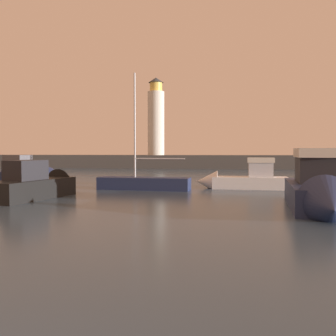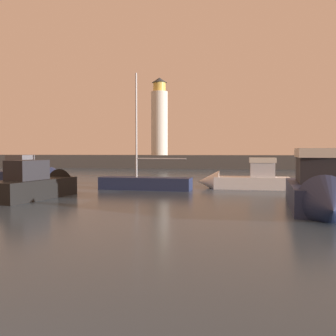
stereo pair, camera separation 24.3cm
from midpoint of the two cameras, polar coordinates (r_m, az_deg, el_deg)
name	(u,v)px [view 2 (the right image)]	position (r m, az deg, el deg)	size (l,w,h in m)	color
ground_plane	(183,185)	(29.26, 2.54, -2.58)	(220.00, 220.00, 0.00)	#384C60
breakwater	(203,162)	(56.41, 5.35, 0.93)	(77.33, 4.32, 1.97)	#423F3D
lighthouse	(159,119)	(57.29, -1.17, 7.41)	(2.47, 2.47, 11.52)	silver
motorboat_0	(318,191)	(17.99, 21.92, -3.26)	(3.16, 8.68, 3.25)	#1E284C
motorboat_1	(44,185)	(22.98, -17.73, -2.37)	(3.47, 7.05, 2.50)	black
motorboat_2	(241,180)	(26.92, 11.12, -1.73)	(6.31, 1.90, 2.50)	white
motorboat_3	(36,176)	(29.90, -18.98, -1.18)	(6.43, 3.08, 2.58)	#1E284C
sailboat_moored	(145,183)	(25.93, -3.16, -2.20)	(6.38, 2.02, 7.89)	#1E284C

